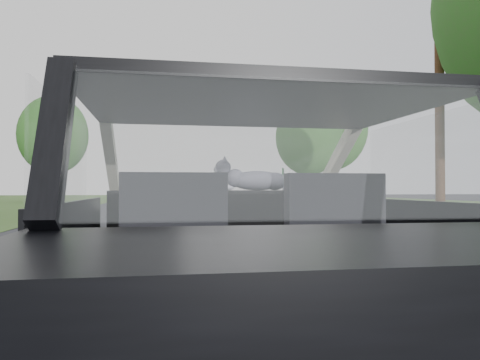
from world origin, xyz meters
name	(u,v)px	position (x,y,z in m)	size (l,w,h in m)	color
subject_car	(242,239)	(0.00, 0.00, 0.72)	(1.80, 4.00, 1.45)	black
dashboard	(226,212)	(0.00, 0.62, 0.85)	(1.58, 0.45, 0.30)	black
driver_seat	(173,216)	(-0.40, -0.29, 0.88)	(0.50, 0.72, 0.42)	black
passenger_seat	(327,214)	(0.40, -0.29, 0.88)	(0.50, 0.72, 0.42)	black
steering_wheel	(170,203)	(-0.40, 0.33, 0.92)	(0.36, 0.36, 0.04)	black
cat	(257,179)	(0.23, 0.65, 1.08)	(0.54, 0.17, 0.24)	gray
guardrail	(329,204)	(4.30, 10.00, 0.58)	(0.05, 90.00, 0.32)	gray
other_car	(156,193)	(-0.58, 25.07, 0.75)	(1.80, 4.55, 1.50)	#ABB0B7
highway_sign	(283,187)	(6.81, 24.08, 1.10)	(0.09, 0.88, 2.20)	#136A29
utility_pole	(439,81)	(7.61, 9.73, 4.14)	(0.27, 0.27, 8.29)	brown
tree_2	(309,152)	(10.18, 29.45, 3.59)	(4.74, 4.74, 7.19)	#37602B
tree_3	(331,145)	(13.81, 34.56, 4.63)	(6.11, 6.11, 9.26)	#37602B
tree_6	(53,150)	(-8.15, 33.92, 3.83)	(5.06, 5.06, 7.67)	#37602B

